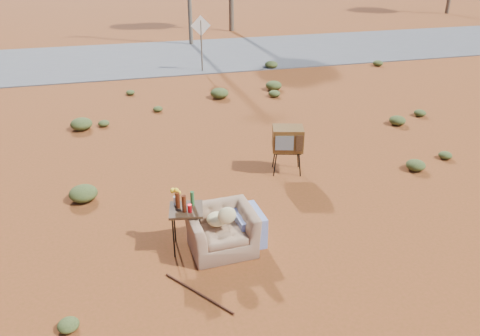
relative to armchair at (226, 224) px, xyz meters
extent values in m
plane|color=brown|center=(0.41, -0.01, -0.45)|extent=(140.00, 140.00, 0.00)
cube|color=#565659|center=(0.41, 14.99, -0.43)|extent=(140.00, 7.00, 0.04)
imported|color=#8D684D|center=(-0.10, -0.02, 0.03)|extent=(1.15, 0.78, 0.97)
ellipsoid|color=#DBC786|center=(-0.15, 0.03, 0.11)|extent=(0.35, 0.35, 0.21)
ellipsoid|color=#DBC786|center=(-0.03, -0.21, 0.30)|extent=(0.31, 0.16, 0.31)
cube|color=#213E9A|center=(0.42, 0.11, -0.17)|extent=(0.50, 0.75, 0.57)
cube|color=black|center=(2.01, 2.48, 0.08)|extent=(0.70, 0.60, 0.03)
cylinder|color=black|center=(1.69, 2.36, -0.18)|extent=(0.03, 0.03, 0.54)
cylinder|color=black|center=(2.22, 2.21, -0.18)|extent=(0.03, 0.03, 0.54)
cylinder|color=black|center=(1.81, 2.76, -0.18)|extent=(0.03, 0.03, 0.54)
cylinder|color=black|center=(2.33, 2.61, -0.18)|extent=(0.03, 0.03, 0.54)
cube|color=brown|center=(2.01, 2.48, 0.36)|extent=(0.79, 0.68, 0.52)
cube|color=slate|center=(1.85, 2.25, 0.36)|extent=(0.39, 0.13, 0.32)
cube|color=#472D19|center=(2.16, 2.16, 0.36)|extent=(0.15, 0.06, 0.37)
cube|color=#3A2915|center=(-0.65, 0.12, 0.31)|extent=(0.63, 0.63, 0.04)
cylinder|color=black|center=(-0.90, -0.06, -0.07)|extent=(0.03, 0.03, 0.77)
cylinder|color=black|center=(-0.47, -0.13, -0.07)|extent=(0.03, 0.03, 0.77)
cylinder|color=black|center=(-0.83, 0.38, -0.07)|extent=(0.03, 0.03, 0.77)
cylinder|color=black|center=(-0.39, 0.30, -0.07)|extent=(0.03, 0.03, 0.77)
cylinder|color=#471A0B|center=(-0.77, 0.20, 0.48)|extent=(0.08, 0.08, 0.28)
cylinder|color=#471A0B|center=(-0.68, 0.04, 0.49)|extent=(0.07, 0.07, 0.31)
cylinder|color=#2A622D|center=(-0.52, 0.21, 0.47)|extent=(0.07, 0.07, 0.26)
cylinder|color=red|center=(-0.60, 0.00, 0.41)|extent=(0.07, 0.07, 0.14)
cylinder|color=silver|center=(-0.78, 0.31, 0.41)|extent=(0.09, 0.09, 0.15)
ellipsoid|color=yellow|center=(-0.78, 0.31, 0.58)|extent=(0.18, 0.18, 0.13)
cylinder|color=#482413|center=(-0.69, -1.07, -0.44)|extent=(0.83, 1.14, 0.04)
cylinder|color=brown|center=(1.91, 11.99, 0.55)|extent=(0.06, 0.06, 2.00)
cube|color=silver|center=(1.91, 11.99, 1.35)|extent=(0.78, 0.04, 0.78)
ellipsoid|color=#4A5625|center=(4.91, 1.79, -0.33)|extent=(0.44, 0.44, 0.24)
ellipsoid|color=#4A5625|center=(-2.59, 6.49, -0.29)|extent=(0.60, 0.60, 0.33)
ellipsoid|color=#4A5625|center=(7.21, 4.99, -0.36)|extent=(0.36, 0.36, 0.20)
ellipsoid|color=#4A5625|center=(3.61, 7.99, -0.34)|extent=(0.40, 0.40, 0.22)
ellipsoid|color=#4A5625|center=(-1.09, 9.49, -0.37)|extent=(0.30, 0.30, 0.17)
camera|label=1|loc=(-1.52, -6.50, 4.30)|focal=35.00mm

